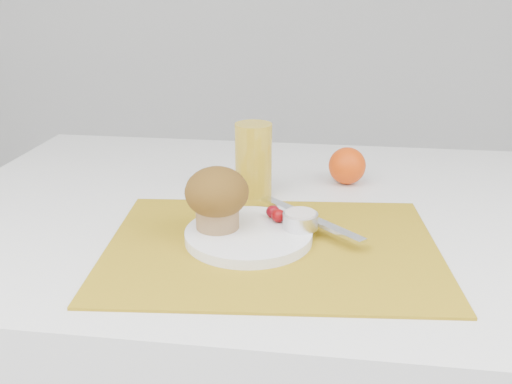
# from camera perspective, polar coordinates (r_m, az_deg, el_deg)

# --- Properties ---
(placemat) EXTENTS (0.51, 0.39, 0.00)m
(placemat) POSITION_cam_1_polar(r_m,az_deg,el_deg) (0.83, 1.61, -5.53)
(placemat) COLOR #AD8818
(placemat) RESTS_ON table
(plate) EXTENTS (0.24, 0.24, 0.02)m
(plate) POSITION_cam_1_polar(r_m,az_deg,el_deg) (0.85, -0.75, -4.33)
(plate) COLOR white
(plate) RESTS_ON placemat
(ramekin) EXTENTS (0.07, 0.07, 0.02)m
(ramekin) POSITION_cam_1_polar(r_m,az_deg,el_deg) (0.85, 4.45, -2.87)
(ramekin) COLOR silver
(ramekin) RESTS_ON plate
(cream) EXTENTS (0.05, 0.05, 0.01)m
(cream) POSITION_cam_1_polar(r_m,az_deg,el_deg) (0.85, 4.47, -2.18)
(cream) COLOR silver
(cream) RESTS_ON ramekin
(raspberry_near) EXTENTS (0.02, 0.02, 0.02)m
(raspberry_near) POSITION_cam_1_polar(r_m,az_deg,el_deg) (0.88, 1.70, -1.98)
(raspberry_near) COLOR #500208
(raspberry_near) RESTS_ON plate
(raspberry_far) EXTENTS (0.02, 0.02, 0.02)m
(raspberry_far) POSITION_cam_1_polar(r_m,az_deg,el_deg) (0.87, 2.26, -2.37)
(raspberry_far) COLOR #5B0204
(raspberry_far) RESTS_ON plate
(butter_knife) EXTENTS (0.17, 0.16, 0.01)m
(butter_knife) POSITION_cam_1_polar(r_m,az_deg,el_deg) (0.88, 5.38, -2.61)
(butter_knife) COLOR silver
(butter_knife) RESTS_ON plate
(orange) EXTENTS (0.07, 0.07, 0.07)m
(orange) POSITION_cam_1_polar(r_m,az_deg,el_deg) (1.09, 9.10, 2.61)
(orange) COLOR #EC4808
(orange) RESTS_ON table
(juice_glass) EXTENTS (0.07, 0.07, 0.13)m
(juice_glass) POSITION_cam_1_polar(r_m,az_deg,el_deg) (1.01, -0.25, 3.23)
(juice_glass) COLOR gold
(juice_glass) RESTS_ON table
(muffin) EXTENTS (0.09, 0.09, 0.09)m
(muffin) POSITION_cam_1_polar(r_m,az_deg,el_deg) (0.84, -3.93, -0.44)
(muffin) COLOR #A17A4D
(muffin) RESTS_ON plate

